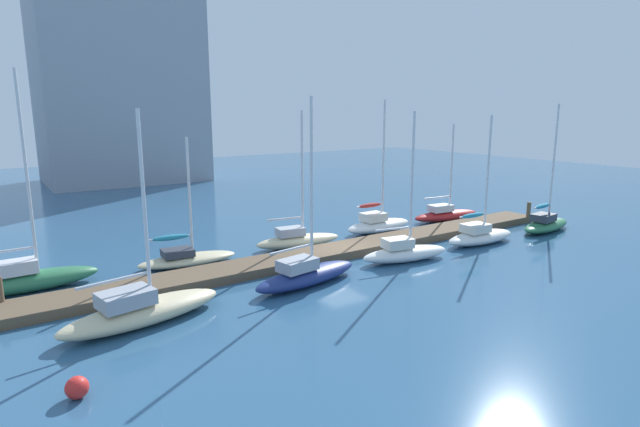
{
  "coord_description": "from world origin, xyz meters",
  "views": [
    {
      "loc": [
        -16.27,
        -21.84,
        7.91
      ],
      "look_at": [
        0.0,
        2.0,
        2.0
      ],
      "focal_mm": 28.38,
      "sensor_mm": 36.0,
      "label": 1
    }
  ],
  "objects_px": {
    "sailboat_6": "(378,223)",
    "harbor_building_distant": "(120,93)",
    "sailboat_4": "(298,238)",
    "sailboat_5": "(405,251)",
    "mooring_buoy_red": "(77,388)",
    "sailboat_8": "(446,214)",
    "sailboat_2": "(186,257)",
    "sailboat_1": "(142,309)",
    "sailboat_9": "(546,223)",
    "sailboat_0": "(30,277)",
    "sailboat_3": "(306,273)",
    "sailboat_7": "(480,235)"
  },
  "relations": [
    {
      "from": "sailboat_4",
      "to": "sailboat_2",
      "type": "bearing_deg",
      "value": -174.17
    },
    {
      "from": "sailboat_0",
      "to": "sailboat_8",
      "type": "distance_m",
      "value": 26.5
    },
    {
      "from": "sailboat_0",
      "to": "harbor_building_distant",
      "type": "xyz_separation_m",
      "value": [
        12.7,
        35.18,
        9.12
      ]
    },
    {
      "from": "sailboat_4",
      "to": "sailboat_5",
      "type": "xyz_separation_m",
      "value": [
        3.21,
        -5.63,
        0.02
      ]
    },
    {
      "from": "sailboat_7",
      "to": "harbor_building_distant",
      "type": "relative_size",
      "value": 0.39
    },
    {
      "from": "sailboat_3",
      "to": "sailboat_2",
      "type": "bearing_deg",
      "value": 110.92
    },
    {
      "from": "sailboat_6",
      "to": "sailboat_2",
      "type": "bearing_deg",
      "value": 178.86
    },
    {
      "from": "sailboat_3",
      "to": "sailboat_8",
      "type": "distance_m",
      "value": 16.99
    },
    {
      "from": "sailboat_0",
      "to": "sailboat_4",
      "type": "bearing_deg",
      "value": -3.91
    },
    {
      "from": "sailboat_5",
      "to": "mooring_buoy_red",
      "type": "distance_m",
      "value": 17.31
    },
    {
      "from": "sailboat_6",
      "to": "sailboat_8",
      "type": "distance_m",
      "value": 6.39
    },
    {
      "from": "sailboat_3",
      "to": "sailboat_6",
      "type": "height_order",
      "value": "sailboat_6"
    },
    {
      "from": "sailboat_0",
      "to": "sailboat_5",
      "type": "relative_size",
      "value": 1.22
    },
    {
      "from": "sailboat_9",
      "to": "harbor_building_distant",
      "type": "height_order",
      "value": "harbor_building_distant"
    },
    {
      "from": "sailboat_7",
      "to": "harbor_building_distant",
      "type": "xyz_separation_m",
      "value": [
        -10.51,
        41.18,
        9.19
      ]
    },
    {
      "from": "sailboat_3",
      "to": "sailboat_8",
      "type": "relative_size",
      "value": 1.22
    },
    {
      "from": "sailboat_8",
      "to": "mooring_buoy_red",
      "type": "relative_size",
      "value": 10.86
    },
    {
      "from": "sailboat_0",
      "to": "sailboat_9",
      "type": "bearing_deg",
      "value": -14.2
    },
    {
      "from": "sailboat_0",
      "to": "mooring_buoy_red",
      "type": "xyz_separation_m",
      "value": [
        0.21,
        -10.54,
        -0.31
      ]
    },
    {
      "from": "mooring_buoy_red",
      "to": "sailboat_4",
      "type": "bearing_deg",
      "value": 36.74
    },
    {
      "from": "sailboat_2",
      "to": "sailboat_1",
      "type": "bearing_deg",
      "value": -118.26
    },
    {
      "from": "sailboat_3",
      "to": "sailboat_6",
      "type": "relative_size",
      "value": 1.0
    },
    {
      "from": "sailboat_3",
      "to": "mooring_buoy_red",
      "type": "xyz_separation_m",
      "value": [
        -10.37,
        -4.28,
        -0.24
      ]
    },
    {
      "from": "sailboat_1",
      "to": "sailboat_4",
      "type": "distance_m",
      "value": 12.17
    },
    {
      "from": "sailboat_3",
      "to": "sailboat_8",
      "type": "xyz_separation_m",
      "value": [
        15.93,
        5.93,
        -0.06
      ]
    },
    {
      "from": "sailboat_5",
      "to": "sailboat_7",
      "type": "bearing_deg",
      "value": 11.3
    },
    {
      "from": "sailboat_9",
      "to": "sailboat_1",
      "type": "bearing_deg",
      "value": 172.85
    },
    {
      "from": "sailboat_3",
      "to": "mooring_buoy_red",
      "type": "height_order",
      "value": "sailboat_3"
    },
    {
      "from": "sailboat_5",
      "to": "mooring_buoy_red",
      "type": "xyz_separation_m",
      "value": [
        -16.73,
        -4.46,
        -0.22
      ]
    },
    {
      "from": "sailboat_6",
      "to": "sailboat_9",
      "type": "xyz_separation_m",
      "value": [
        9.38,
        -6.13,
        -0.03
      ]
    },
    {
      "from": "sailboat_0",
      "to": "harbor_building_distant",
      "type": "bearing_deg",
      "value": 68.12
    },
    {
      "from": "sailboat_2",
      "to": "harbor_building_distant",
      "type": "distance_m",
      "value": 37.01
    },
    {
      "from": "sailboat_2",
      "to": "sailboat_5",
      "type": "distance_m",
      "value": 11.49
    },
    {
      "from": "sailboat_8",
      "to": "harbor_building_distant",
      "type": "relative_size",
      "value": 0.36
    },
    {
      "from": "sailboat_3",
      "to": "sailboat_7",
      "type": "distance_m",
      "value": 12.64
    },
    {
      "from": "sailboat_8",
      "to": "sailboat_9",
      "type": "distance_m",
      "value": 6.73
    },
    {
      "from": "sailboat_6",
      "to": "sailboat_5",
      "type": "bearing_deg",
      "value": -119.54
    },
    {
      "from": "sailboat_2",
      "to": "sailboat_5",
      "type": "xyz_separation_m",
      "value": [
        9.87,
        -5.88,
        0.11
      ]
    },
    {
      "from": "sailboat_5",
      "to": "harbor_building_distant",
      "type": "bearing_deg",
      "value": 106.45
    },
    {
      "from": "sailboat_5",
      "to": "sailboat_8",
      "type": "bearing_deg",
      "value": 41.6
    },
    {
      "from": "sailboat_5",
      "to": "sailboat_8",
      "type": "height_order",
      "value": "sailboat_5"
    },
    {
      "from": "sailboat_9",
      "to": "sailboat_2",
      "type": "bearing_deg",
      "value": 157.34
    },
    {
      "from": "sailboat_5",
      "to": "sailboat_9",
      "type": "height_order",
      "value": "sailboat_9"
    },
    {
      "from": "sailboat_3",
      "to": "sailboat_6",
      "type": "distance_m",
      "value": 11.28
    },
    {
      "from": "sailboat_7",
      "to": "mooring_buoy_red",
      "type": "distance_m",
      "value": 23.45
    },
    {
      "from": "sailboat_6",
      "to": "harbor_building_distant",
      "type": "xyz_separation_m",
      "value": [
        -7.41,
        35.42,
        9.16
      ]
    },
    {
      "from": "mooring_buoy_red",
      "to": "sailboat_8",
      "type": "bearing_deg",
      "value": 21.22
    },
    {
      "from": "sailboat_5",
      "to": "sailboat_1",
      "type": "bearing_deg",
      "value": -167.97
    },
    {
      "from": "sailboat_3",
      "to": "sailboat_7",
      "type": "height_order",
      "value": "sailboat_3"
    },
    {
      "from": "sailboat_7",
      "to": "sailboat_8",
      "type": "distance_m",
      "value": 6.56
    }
  ]
}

